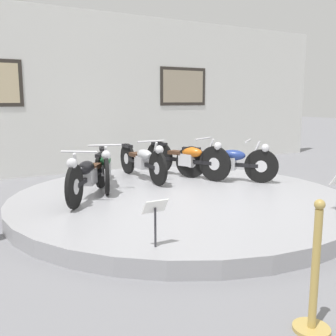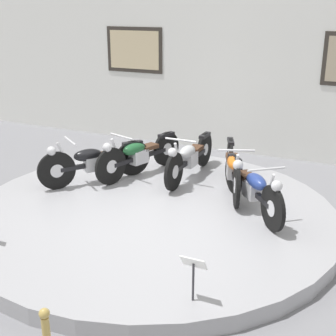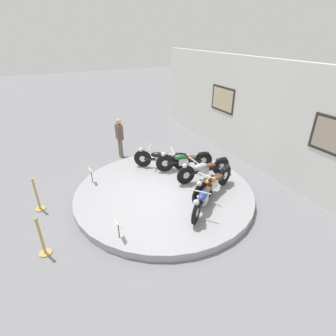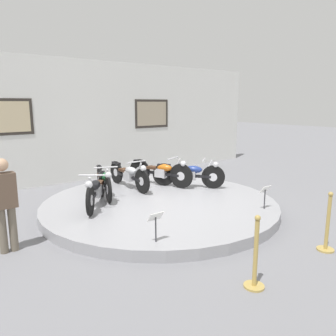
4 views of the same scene
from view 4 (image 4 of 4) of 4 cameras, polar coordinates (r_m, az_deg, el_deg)
The scene contains 13 objects.
ground_plane at distance 7.78m, azimuth -1.40°, elevation -7.12°, with size 60.00×60.00×0.00m, color slate.
display_platform at distance 7.75m, azimuth -1.40°, elevation -6.38°, with size 5.40×5.40×0.21m, color #99999E.
back_wall at distance 10.85m, azimuth -13.79°, elevation 7.97°, with size 14.00×0.22×3.79m.
motorcycle_black at distance 7.39m, azimuth -12.41°, elevation -3.59°, with size 1.20×1.64×0.79m.
motorcycle_green at distance 8.16m, azimuth -11.10°, elevation -2.13°, with size 0.71×1.91×0.79m.
motorcycle_silver at distance 8.76m, azimuth -6.76°, elevation -1.10°, with size 0.54×1.98×0.79m.
motorcycle_orange at distance 9.02m, azimuth -1.25°, elevation -0.56°, with size 0.82×1.89×0.81m.
motorcycle_blue at distance 8.84m, azimuth 3.80°, elevation -0.94°, with size 1.31×1.55×0.79m.
info_placard_front_left at distance 5.37m, azimuth -2.16°, elevation -9.13°, with size 0.26×0.11×0.51m.
info_placard_front_centre at distance 7.31m, azimuth 16.55°, elevation -4.07°, with size 0.26×0.11×0.51m.
visitor_standing at distance 5.98m, azimuth -26.53°, elevation -5.09°, with size 0.36×0.22×1.59m.
stanchion_post_left_of_entry at distance 4.69m, azimuth 14.94°, elevation -15.79°, with size 0.28×0.28×1.02m.
stanchion_post_right_of_entry at distance 6.19m, azimuth 25.96°, elevation -9.84°, with size 0.28×0.28×1.02m.
Camera 4 is at (-4.30, -6.01, 2.44)m, focal length 35.00 mm.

